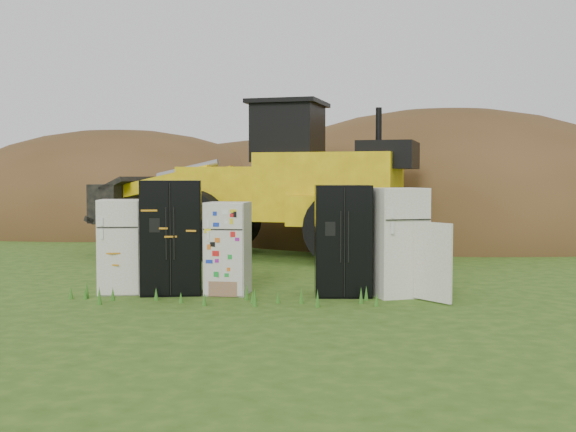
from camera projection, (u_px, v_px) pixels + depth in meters
name	position (u px, v px, depth m)	size (l,w,h in m)	color
ground	(264.00, 294.00, 12.51)	(120.00, 120.00, 0.00)	#2C4B14
fridge_leftmost	(121.00, 246.00, 12.64)	(0.73, 0.70, 1.64)	white
fridge_black_side	(172.00, 237.00, 12.59)	(1.03, 0.82, 1.98)	black
fridge_sticker	(228.00, 248.00, 12.54)	(0.71, 0.66, 1.60)	silver
fridge_black_right	(343.00, 240.00, 12.39)	(0.95, 0.79, 1.90)	black
fridge_open_door	(398.00, 242.00, 12.32)	(0.84, 0.78, 1.85)	white
wheel_loader	(251.00, 180.00, 18.45)	(8.13, 3.30, 3.93)	yellow
dirt_mound_right	(446.00, 237.00, 24.22)	(16.27, 11.93, 8.61)	#422D15
dirt_mound_left	(120.00, 229.00, 28.12)	(15.19, 11.39, 7.72)	#422D15
dirt_mound_back	(290.00, 226.00, 30.04)	(18.69, 12.46, 7.20)	#422D15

